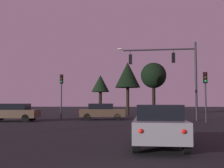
{
  "coord_description": "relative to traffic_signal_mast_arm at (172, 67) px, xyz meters",
  "views": [
    {
      "loc": [
        0.2,
        -5.02,
        1.59
      ],
      "look_at": [
        -1.36,
        22.2,
        3.43
      ],
      "focal_mm": 44.7,
      "sensor_mm": 36.0,
      "label": 1
    }
  ],
  "objects": [
    {
      "name": "ground_plane",
      "position": [
        -4.27,
        3.96,
        -4.89
      ],
      "size": [
        168.0,
        168.0,
        0.0
      ],
      "primitive_type": "plane",
      "color": "black",
      "rests_on": "ground"
    },
    {
      "name": "traffic_signal_mast_arm",
      "position": [
        0.0,
        0.0,
        0.0
      ],
      "size": [
        7.22,
        0.79,
        7.1
      ],
      "color": "#232326",
      "rests_on": "ground"
    },
    {
      "name": "traffic_light_corner_left",
      "position": [
        2.16,
        -2.79,
        -2.0
      ],
      "size": [
        0.31,
        0.36,
        4.06
      ],
      "color": "#232326",
      "rests_on": "ground"
    },
    {
      "name": "traffic_light_corner_right",
      "position": [
        -10.64,
        1.59,
        -1.78
      ],
      "size": [
        0.31,
        0.36,
        4.39
      ],
      "color": "#232326",
      "rests_on": "ground"
    },
    {
      "name": "car_nearside_lane",
      "position": [
        -2.96,
        -15.36,
        -4.1
      ],
      "size": [
        2.02,
        4.13,
        1.52
      ],
      "color": "gray",
      "rests_on": "ground"
    },
    {
      "name": "car_crossing_left",
      "position": [
        -6.49,
        0.4,
        -4.1
      ],
      "size": [
        4.35,
        2.07,
        1.52
      ],
      "color": "#473828",
      "rests_on": "ground"
    },
    {
      "name": "car_crossing_right",
      "position": [
        -13.86,
        -2.23,
        -4.09
      ],
      "size": [
        4.43,
        1.77,
        1.52
      ],
      "color": "#473828",
      "rests_on": "ground"
    },
    {
      "name": "tree_behind_sign",
      "position": [
        -0.18,
        16.83,
        0.78
      ],
      "size": [
        3.88,
        3.88,
        7.68
      ],
      "color": "black",
      "rests_on": "ground"
    },
    {
      "name": "tree_left_far",
      "position": [
        -4.1,
        10.7,
        0.29
      ],
      "size": [
        3.3,
        3.3,
        6.89
      ],
      "color": "black",
      "rests_on": "ground"
    },
    {
      "name": "tree_center_horizon",
      "position": [
        -8.53,
        19.31,
        -0.27
      ],
      "size": [
        2.9,
        2.9,
        6.11
      ],
      "color": "black",
      "rests_on": "ground"
    }
  ]
}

